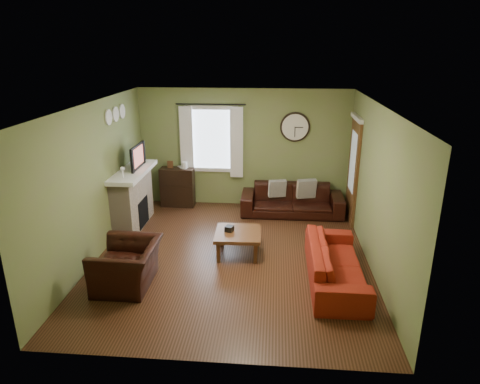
# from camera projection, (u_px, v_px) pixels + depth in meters

# --- Properties ---
(floor) EXTENTS (4.60, 5.20, 0.00)m
(floor) POSITION_uv_depth(u_px,v_px,m) (232.00, 257.00, 7.40)
(floor) COLOR #422515
(floor) RESTS_ON ground
(ceiling) EXTENTS (4.60, 5.20, 0.00)m
(ceiling) POSITION_uv_depth(u_px,v_px,m) (231.00, 105.00, 6.54)
(ceiling) COLOR white
(ceiling) RESTS_ON ground
(wall_left) EXTENTS (0.00, 5.20, 2.60)m
(wall_left) POSITION_uv_depth(u_px,v_px,m) (95.00, 182.00, 7.15)
(wall_left) COLOR olive
(wall_left) RESTS_ON ground
(wall_right) EXTENTS (0.00, 5.20, 2.60)m
(wall_right) POSITION_uv_depth(u_px,v_px,m) (376.00, 189.00, 6.79)
(wall_right) COLOR olive
(wall_right) RESTS_ON ground
(wall_back) EXTENTS (4.60, 0.00, 2.60)m
(wall_back) POSITION_uv_depth(u_px,v_px,m) (244.00, 148.00, 9.41)
(wall_back) COLOR olive
(wall_back) RESTS_ON ground
(wall_front) EXTENTS (4.60, 0.00, 2.60)m
(wall_front) POSITION_uv_depth(u_px,v_px,m) (207.00, 262.00, 4.52)
(wall_front) COLOR olive
(wall_front) RESTS_ON ground
(fireplace) EXTENTS (0.40, 1.40, 1.10)m
(fireplace) POSITION_uv_depth(u_px,v_px,m) (133.00, 200.00, 8.46)
(fireplace) COLOR #C0AC8E
(fireplace) RESTS_ON floor
(firebox) EXTENTS (0.04, 0.60, 0.55)m
(firebox) POSITION_uv_depth(u_px,v_px,m) (143.00, 212.00, 8.53)
(firebox) COLOR black
(firebox) RESTS_ON fireplace
(mantel) EXTENTS (0.58, 1.60, 0.08)m
(mantel) POSITION_uv_depth(u_px,v_px,m) (132.00, 172.00, 8.27)
(mantel) COLOR white
(mantel) RESTS_ON fireplace
(tv) EXTENTS (0.08, 0.60, 0.35)m
(tv) POSITION_uv_depth(u_px,v_px,m) (134.00, 159.00, 8.34)
(tv) COLOR black
(tv) RESTS_ON mantel
(tv_screen) EXTENTS (0.02, 0.62, 0.36)m
(tv_screen) POSITION_uv_depth(u_px,v_px,m) (138.00, 156.00, 8.31)
(tv_screen) COLOR #994C3F
(tv_screen) RESTS_ON mantel
(medallion_left) EXTENTS (0.28, 0.28, 0.03)m
(medallion_left) POSITION_uv_depth(u_px,v_px,m) (109.00, 117.00, 7.59)
(medallion_left) COLOR white
(medallion_left) RESTS_ON wall_left
(medallion_mid) EXTENTS (0.28, 0.28, 0.03)m
(medallion_mid) POSITION_uv_depth(u_px,v_px,m) (116.00, 114.00, 7.92)
(medallion_mid) COLOR white
(medallion_mid) RESTS_ON wall_left
(medallion_right) EXTENTS (0.28, 0.28, 0.03)m
(medallion_right) POSITION_uv_depth(u_px,v_px,m) (122.00, 111.00, 8.25)
(medallion_right) COLOR white
(medallion_right) RESTS_ON wall_left
(window_pane) EXTENTS (1.00, 0.02, 1.30)m
(window_pane) POSITION_uv_depth(u_px,v_px,m) (212.00, 139.00, 9.39)
(window_pane) COLOR silver
(window_pane) RESTS_ON wall_back
(curtain_rod) EXTENTS (0.03, 0.03, 1.50)m
(curtain_rod) POSITION_uv_depth(u_px,v_px,m) (211.00, 104.00, 9.04)
(curtain_rod) COLOR black
(curtain_rod) RESTS_ON wall_back
(curtain_left) EXTENTS (0.28, 0.04, 1.55)m
(curtain_left) POSITION_uv_depth(u_px,v_px,m) (187.00, 142.00, 9.35)
(curtain_left) COLOR white
(curtain_left) RESTS_ON wall_back
(curtain_right) EXTENTS (0.28, 0.04, 1.55)m
(curtain_right) POSITION_uv_depth(u_px,v_px,m) (237.00, 143.00, 9.26)
(curtain_right) COLOR white
(curtain_right) RESTS_ON wall_back
(wall_clock) EXTENTS (0.64, 0.06, 0.64)m
(wall_clock) POSITION_uv_depth(u_px,v_px,m) (295.00, 127.00, 9.12)
(wall_clock) COLOR white
(wall_clock) RESTS_ON wall_back
(door) EXTENTS (0.05, 0.90, 2.10)m
(door) POSITION_uv_depth(u_px,v_px,m) (353.00, 171.00, 8.61)
(door) COLOR brown
(door) RESTS_ON floor
(bookshelf) EXTENTS (0.74, 0.31, 0.88)m
(bookshelf) POSITION_uv_depth(u_px,v_px,m) (178.00, 187.00, 9.59)
(bookshelf) COLOR black
(bookshelf) RESTS_ON floor
(book) EXTENTS (0.28, 0.29, 0.02)m
(book) POSITION_uv_depth(u_px,v_px,m) (179.00, 164.00, 9.43)
(book) COLOR #543019
(book) RESTS_ON bookshelf
(sofa_brown) EXTENTS (2.16, 0.84, 0.63)m
(sofa_brown) POSITION_uv_depth(u_px,v_px,m) (292.00, 200.00, 9.17)
(sofa_brown) COLOR black
(sofa_brown) RESTS_ON floor
(pillow_left) EXTENTS (0.43, 0.22, 0.41)m
(pillow_left) POSITION_uv_depth(u_px,v_px,m) (306.00, 189.00, 9.14)
(pillow_left) COLOR gray
(pillow_left) RESTS_ON sofa_brown
(pillow_right) EXTENTS (0.39, 0.20, 0.37)m
(pillow_right) POSITION_uv_depth(u_px,v_px,m) (277.00, 188.00, 9.15)
(pillow_right) COLOR gray
(pillow_right) RESTS_ON sofa_brown
(sofa_red) EXTENTS (0.80, 2.05, 0.60)m
(sofa_red) POSITION_uv_depth(u_px,v_px,m) (336.00, 263.00, 6.56)
(sofa_red) COLOR maroon
(sofa_red) RESTS_ON floor
(armchair) EXTENTS (0.90, 1.03, 0.67)m
(armchair) POSITION_uv_depth(u_px,v_px,m) (127.00, 265.00, 6.44)
(armchair) COLOR black
(armchair) RESTS_ON floor
(coffee_table) EXTENTS (0.80, 0.80, 0.42)m
(coffee_table) POSITION_uv_depth(u_px,v_px,m) (238.00, 243.00, 7.43)
(coffee_table) COLOR #543019
(coffee_table) RESTS_ON floor
(tissue_box) EXTENTS (0.16, 0.16, 0.10)m
(tissue_box) POSITION_uv_depth(u_px,v_px,m) (229.00, 232.00, 7.40)
(tissue_box) COLOR black
(tissue_box) RESTS_ON coffee_table
(wine_glass_a) EXTENTS (0.07, 0.07, 0.21)m
(wine_glass_a) POSITION_uv_depth(u_px,v_px,m) (122.00, 173.00, 7.71)
(wine_glass_a) COLOR white
(wine_glass_a) RESTS_ON mantel
(wine_glass_b) EXTENTS (0.07, 0.07, 0.20)m
(wine_glass_b) POSITION_uv_depth(u_px,v_px,m) (123.00, 172.00, 7.75)
(wine_glass_b) COLOR white
(wine_glass_b) RESTS_ON mantel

